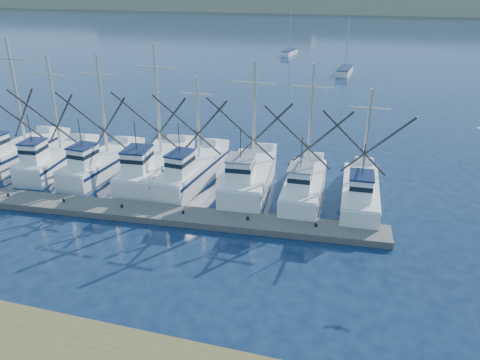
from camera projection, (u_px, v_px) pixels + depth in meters
name	position (u px, v px, depth m)	size (l,w,h in m)	color
ground	(198.00, 289.00, 22.20)	(500.00, 500.00, 0.00)	#0B1833
floating_dock	(137.00, 212.00, 29.07)	(30.52, 2.03, 0.41)	#635E58
trawler_fleet	(173.00, 172.00, 33.02)	(29.01, 8.70, 9.63)	white
sailboat_near	(345.00, 71.00, 71.21)	(2.16, 6.40, 8.10)	white
sailboat_far	(289.00, 52.00, 88.54)	(2.29, 5.67, 8.10)	white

